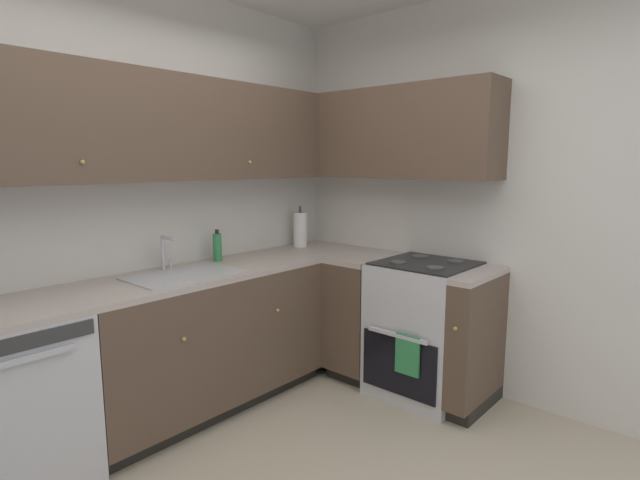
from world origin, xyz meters
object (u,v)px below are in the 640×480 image
object	(u,v)px
soap_bottle	(217,247)
paper_towel_roll	(300,229)
dishwasher	(14,403)
oven_range	(425,328)

from	to	relation	value
soap_bottle	paper_towel_roll	xyz separation A→B (m)	(0.81, -0.02, 0.04)
dishwasher	soap_bottle	bearing A→B (deg)	7.53
dishwasher	paper_towel_roll	xyz separation A→B (m)	(2.18, 0.16, 0.61)
dishwasher	oven_range	distance (m)	2.44
oven_range	paper_towel_roll	world-z (taller)	paper_towel_roll
soap_bottle	paper_towel_roll	size ratio (longest dim) A/B	0.65
dishwasher	paper_towel_roll	world-z (taller)	paper_towel_roll
dishwasher	oven_range	size ratio (longest dim) A/B	0.83
dishwasher	paper_towel_roll	size ratio (longest dim) A/B	2.59
dishwasher	oven_range	bearing A→B (deg)	-23.39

